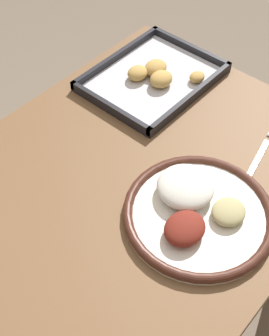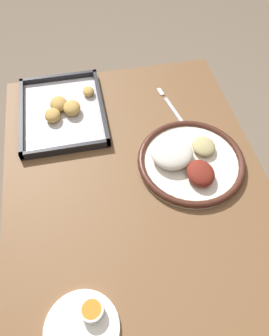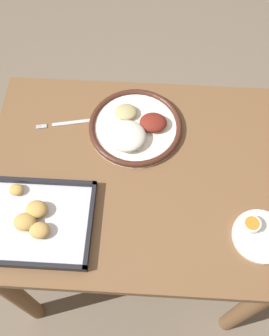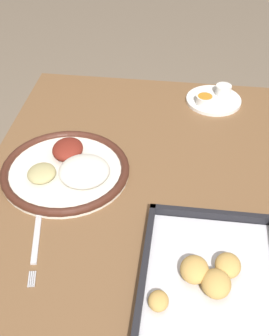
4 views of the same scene
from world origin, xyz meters
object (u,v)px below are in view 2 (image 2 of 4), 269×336
at_px(fork, 175,112).
at_px(saucer_plate, 81,328).
at_px(dinner_plate, 189,160).
at_px(baking_tray, 63,111).

height_order(fork, saucer_plate, saucer_plate).
xyz_separation_m(dinner_plate, fork, (0.20, -0.02, -0.01)).
bearing_deg(dinner_plate, saucer_plate, 137.31).
bearing_deg(baking_tray, dinner_plate, -128.91).
xyz_separation_m(dinner_plate, baking_tray, (0.27, 0.33, -0.00)).
relative_size(saucer_plate, baking_tray, 0.47).
bearing_deg(saucer_plate, fork, -32.00).
bearing_deg(dinner_plate, fork, -4.55).
distance_m(dinner_plate, baking_tray, 0.43).
xyz_separation_m(dinner_plate, saucer_plate, (-0.37, 0.34, -0.00)).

